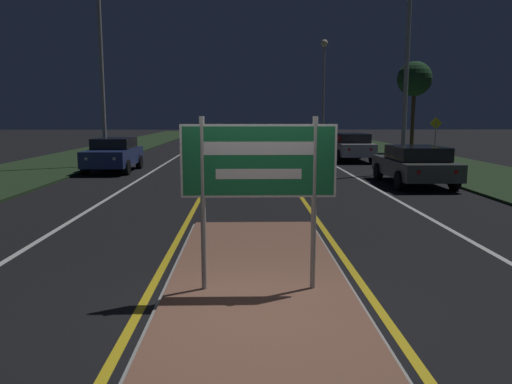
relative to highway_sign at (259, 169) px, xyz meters
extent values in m
plane|color=black|center=(0.00, -0.62, -1.72)|extent=(160.00, 160.00, 0.00)
cube|color=#999993|center=(0.00, 0.00, -1.70)|extent=(2.63, 8.60, 0.05)
cube|color=brown|center=(0.00, 0.00, -1.67)|extent=(2.51, 8.48, 0.10)
cube|color=#23381E|center=(-9.50, 19.38, -1.68)|extent=(5.00, 100.00, 0.08)
cube|color=#23381E|center=(9.50, 19.38, -1.68)|extent=(5.00, 100.00, 0.08)
cube|color=gold|center=(-1.51, 24.38, -1.72)|extent=(0.12, 70.00, 0.01)
cube|color=gold|center=(1.51, 24.38, -1.72)|extent=(0.12, 70.00, 0.01)
cube|color=silver|center=(-4.20, 24.38, -1.72)|extent=(0.12, 70.00, 0.01)
cube|color=silver|center=(4.20, 24.38, -1.72)|extent=(0.12, 70.00, 0.01)
cube|color=silver|center=(-7.20, 24.38, -1.72)|extent=(0.10, 70.00, 0.01)
cube|color=silver|center=(7.20, 24.38, -1.72)|extent=(0.10, 70.00, 0.01)
cylinder|color=#9E9E99|center=(-0.73, 0.00, -0.47)|extent=(0.07, 0.07, 2.31)
cylinder|color=#9E9E99|center=(0.73, 0.00, -0.47)|extent=(0.07, 0.07, 2.31)
cube|color=#19703D|center=(0.00, 0.00, 0.10)|extent=(2.03, 0.04, 0.95)
cube|color=white|center=(0.00, -0.02, 0.10)|extent=(2.03, 0.00, 0.95)
cube|color=#19703D|center=(0.00, -0.02, 0.10)|extent=(1.97, 0.01, 0.90)
cube|color=white|center=(0.00, -0.02, 0.27)|extent=(1.42, 0.01, 0.17)
cube|color=white|center=(0.00, -0.02, -0.06)|extent=(1.12, 0.01, 0.13)
cylinder|color=#9E9E99|center=(-6.68, 16.96, 3.60)|extent=(0.18, 0.18, 10.64)
cylinder|color=#9E9E99|center=(6.43, 14.19, 3.32)|extent=(0.18, 0.18, 10.09)
cylinder|color=#9E9E99|center=(6.42, 35.78, 2.33)|extent=(0.18, 0.18, 8.12)
sphere|color=beige|center=(6.42, 35.78, 6.57)|extent=(0.58, 0.58, 0.58)
cube|color=#4C514C|center=(5.77, 10.82, -1.12)|extent=(1.88, 4.28, 0.58)
cube|color=black|center=(5.77, 10.56, -0.60)|extent=(1.65, 2.22, 0.47)
sphere|color=red|center=(5.18, 8.70, -1.04)|extent=(0.14, 0.14, 0.14)
sphere|color=red|center=(6.35, 8.70, -1.04)|extent=(0.14, 0.14, 0.14)
cylinder|color=black|center=(4.87, 12.14, -1.40)|extent=(0.22, 0.64, 0.64)
cylinder|color=black|center=(6.66, 12.14, -1.40)|extent=(0.22, 0.64, 0.64)
cylinder|color=black|center=(4.87, 9.49, -1.40)|extent=(0.22, 0.64, 0.64)
cylinder|color=black|center=(6.66, 9.49, -1.40)|extent=(0.22, 0.64, 0.64)
cube|color=#B7B7BC|center=(5.51, 20.32, -1.05)|extent=(1.75, 4.69, 0.65)
cube|color=black|center=(5.51, 20.04, -0.50)|extent=(1.54, 2.44, 0.47)
sphere|color=red|center=(4.97, 18.00, -0.97)|extent=(0.14, 0.14, 0.14)
sphere|color=red|center=(6.06, 18.00, -0.97)|extent=(0.14, 0.14, 0.14)
cylinder|color=black|center=(4.68, 21.77, -1.38)|extent=(0.22, 0.69, 0.69)
cylinder|color=black|center=(6.35, 21.77, -1.38)|extent=(0.22, 0.69, 0.69)
cylinder|color=black|center=(4.68, 18.87, -1.38)|extent=(0.22, 0.69, 0.69)
cylinder|color=black|center=(6.35, 18.87, -1.38)|extent=(0.22, 0.69, 0.69)
cube|color=maroon|center=(2.63, 28.15, -1.04)|extent=(1.87, 4.20, 0.66)
cube|color=black|center=(2.63, 27.90, -0.46)|extent=(1.65, 2.18, 0.50)
sphere|color=red|center=(2.05, 26.07, -0.96)|extent=(0.14, 0.14, 0.14)
sphere|color=red|center=(3.21, 26.07, -0.96)|extent=(0.14, 0.14, 0.14)
cylinder|color=black|center=(1.73, 29.45, -1.37)|extent=(0.22, 0.71, 0.71)
cylinder|color=black|center=(3.53, 29.45, -1.37)|extent=(0.22, 0.71, 0.71)
cylinder|color=black|center=(1.73, 26.85, -1.37)|extent=(0.22, 0.71, 0.71)
cylinder|color=black|center=(3.53, 26.85, -1.37)|extent=(0.22, 0.71, 0.71)
cube|color=navy|center=(-5.85, 15.17, -1.07)|extent=(1.77, 4.02, 0.67)
cube|color=black|center=(-5.85, 15.41, -0.51)|extent=(1.55, 2.09, 0.45)
sphere|color=white|center=(-6.40, 13.18, -0.99)|extent=(0.14, 0.14, 0.14)
sphere|color=white|center=(-5.30, 13.18, -0.99)|extent=(0.14, 0.14, 0.14)
cylinder|color=black|center=(-6.69, 13.92, -1.41)|extent=(0.22, 0.63, 0.63)
cylinder|color=black|center=(-5.01, 13.92, -1.41)|extent=(0.22, 0.63, 0.63)
cylinder|color=black|center=(-6.69, 16.42, -1.41)|extent=(0.22, 0.63, 0.63)
cylinder|color=black|center=(-5.01, 16.42, -1.41)|extent=(0.22, 0.63, 0.63)
cylinder|color=#9E9E99|center=(9.23, 18.01, -0.64)|extent=(0.06, 0.06, 2.01)
cube|color=yellow|center=(9.23, 18.01, 0.30)|extent=(0.60, 0.02, 0.60)
cylinder|color=#4C3823|center=(10.37, 24.86, 0.40)|extent=(0.24, 0.24, 4.10)
sphere|color=#1E4223|center=(10.37, 24.86, 2.93)|extent=(2.13, 2.13, 2.13)
camera|label=1|loc=(-0.18, -6.47, 0.69)|focal=35.00mm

